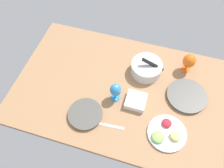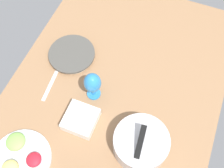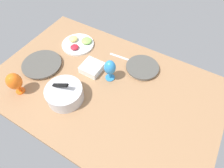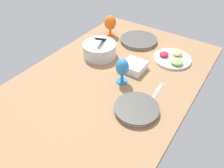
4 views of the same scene
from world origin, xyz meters
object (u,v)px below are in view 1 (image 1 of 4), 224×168
(dinner_plate_left, at_px, (85,114))
(hurricane_glass_blue, at_px, (115,90))
(dinner_plate_right, at_px, (187,96))
(mixing_bowl, at_px, (146,68))
(fruit_platter, at_px, (167,133))
(hurricane_glass_orange, at_px, (189,61))
(square_bowl_white, at_px, (136,101))

(dinner_plate_left, height_order, hurricane_glass_blue, hurricane_glass_blue)
(dinner_plate_right, bearing_deg, mixing_bowl, 157.97)
(dinner_plate_left, bearing_deg, mixing_bowl, 56.18)
(dinner_plate_right, xyz_separation_m, fruit_platter, (-0.10, -0.33, 0.00))
(mixing_bowl, height_order, hurricane_glass_blue, hurricane_glass_blue)
(hurricane_glass_blue, bearing_deg, mixing_bowl, 60.27)
(fruit_platter, bearing_deg, hurricane_glass_blue, 157.55)
(fruit_platter, height_order, hurricane_glass_blue, hurricane_glass_blue)
(dinner_plate_left, bearing_deg, hurricane_glass_blue, 50.70)
(dinner_plate_left, distance_m, dinner_plate_right, 0.77)
(dinner_plate_left, distance_m, hurricane_glass_orange, 0.89)
(dinner_plate_right, bearing_deg, square_bowl_white, -155.93)
(hurricane_glass_orange, bearing_deg, mixing_bowl, -159.13)
(hurricane_glass_blue, distance_m, square_bowl_white, 0.18)
(fruit_platter, relative_size, square_bowl_white, 1.83)
(dinner_plate_left, relative_size, hurricane_glass_blue, 1.43)
(dinner_plate_left, relative_size, fruit_platter, 0.93)
(dinner_plate_right, relative_size, hurricane_glass_orange, 1.70)
(hurricane_glass_orange, bearing_deg, dinner_plate_left, -136.13)
(mixing_bowl, relative_size, square_bowl_white, 1.75)
(mixing_bowl, bearing_deg, fruit_platter, -62.52)
(dinner_plate_right, distance_m, fruit_platter, 0.35)
(dinner_plate_left, relative_size, mixing_bowl, 0.97)
(dinner_plate_right, height_order, fruit_platter, fruit_platter)
(fruit_platter, distance_m, hurricane_glass_blue, 0.46)
(mixing_bowl, bearing_deg, hurricane_glass_blue, -119.73)
(hurricane_glass_orange, bearing_deg, square_bowl_white, -127.56)
(hurricane_glass_orange, height_order, square_bowl_white, hurricane_glass_orange)
(square_bowl_white, bearing_deg, hurricane_glass_blue, -179.13)
(mixing_bowl, relative_size, hurricane_glass_blue, 1.48)
(dinner_plate_right, height_order, square_bowl_white, square_bowl_white)
(hurricane_glass_blue, xyz_separation_m, square_bowl_white, (0.16, 0.00, -0.08))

